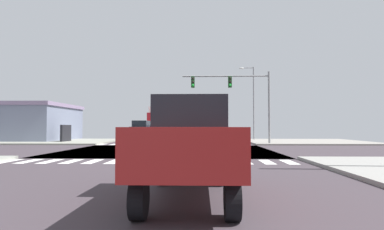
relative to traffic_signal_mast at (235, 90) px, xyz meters
name	(u,v)px	position (x,y,z in m)	size (l,w,h in m)	color
ground	(168,151)	(-5.33, -7.54, -4.99)	(90.00, 90.00, 0.05)	#3C333A
sidewalk_corner_ne	(305,142)	(7.67, 4.46, -4.89)	(12.00, 12.00, 0.14)	gray
sidewalk_corner_nw	(58,141)	(-18.33, 4.46, -4.89)	(12.00, 12.00, 0.14)	gray
crosswalk_near	(147,162)	(-5.58, -14.84, -4.96)	(13.50, 2.00, 0.01)	white
crosswalk_far	(174,144)	(-5.58, -0.24, -4.96)	(13.50, 2.00, 0.01)	white
traffic_signal_mast	(235,90)	(0.00, 0.00, 0.00)	(8.01, 0.55, 6.65)	gray
street_lamp	(252,97)	(2.81, 8.48, 0.15)	(1.78, 0.32, 8.63)	gray
bank_building	(18,122)	(-23.98, 6.74, -2.86)	(13.10, 10.01, 4.18)	slate
suv_nearside_1	(168,128)	(-7.33, 12.19, -3.57)	(1.96, 4.60, 2.34)	black
sedan_farside_1	(176,130)	(-7.33, 23.74, -3.85)	(1.80, 4.30, 1.88)	black
pickup_crossing_1	(190,140)	(-3.33, -22.34, -3.67)	(2.00, 5.10, 2.35)	black
box_truck_queued_1	(157,121)	(-10.33, 22.92, -2.40)	(2.40, 7.20, 4.85)	black
sedan_trailing_3	(179,129)	(-7.33, 31.52, -3.85)	(1.80, 4.30, 1.88)	black
suv_inner_3	(141,129)	(-10.33, 9.43, -3.57)	(1.96, 4.60, 2.34)	black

